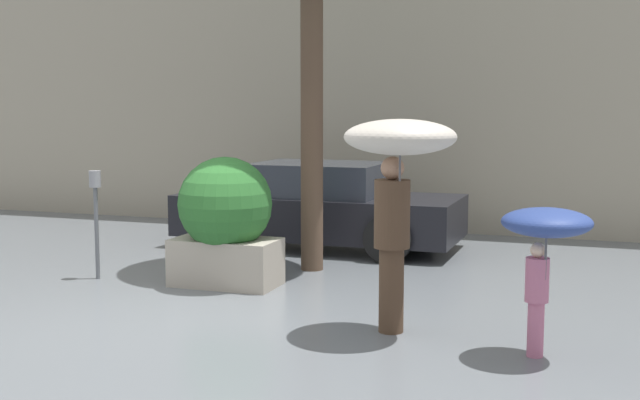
# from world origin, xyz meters

# --- Properties ---
(ground_plane) EXTENTS (40.00, 40.00, 0.00)m
(ground_plane) POSITION_xyz_m (0.00, 0.00, 0.00)
(ground_plane) COLOR slate
(building_facade) EXTENTS (18.00, 0.30, 6.00)m
(building_facade) POSITION_xyz_m (0.00, 6.50, 3.00)
(building_facade) COLOR #9E937F
(building_facade) RESTS_ON ground
(planter_box) EXTENTS (1.23, 1.10, 1.51)m
(planter_box) POSITION_xyz_m (-0.17, 1.57, 0.79)
(planter_box) COLOR #9E9384
(planter_box) RESTS_ON ground
(person_adult) EXTENTS (1.01, 1.01, 1.98)m
(person_adult) POSITION_xyz_m (2.21, 0.21, 1.57)
(person_adult) COLOR #473323
(person_adult) RESTS_ON ground
(person_child) EXTENTS (0.73, 0.73, 1.27)m
(person_child) POSITION_xyz_m (3.52, -0.07, 1.05)
(person_child) COLOR #B76684
(person_child) RESTS_ON ground
(parked_car_near) EXTENTS (4.16, 1.95, 1.26)m
(parked_car_near) POSITION_xyz_m (0.00, 4.38, 0.59)
(parked_car_near) COLOR black
(parked_car_near) RESTS_ON ground
(parking_meter) EXTENTS (0.14, 0.14, 1.32)m
(parking_meter) POSITION_xyz_m (-1.81, 1.37, 0.95)
(parking_meter) COLOR #595B60
(parking_meter) RESTS_ON ground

